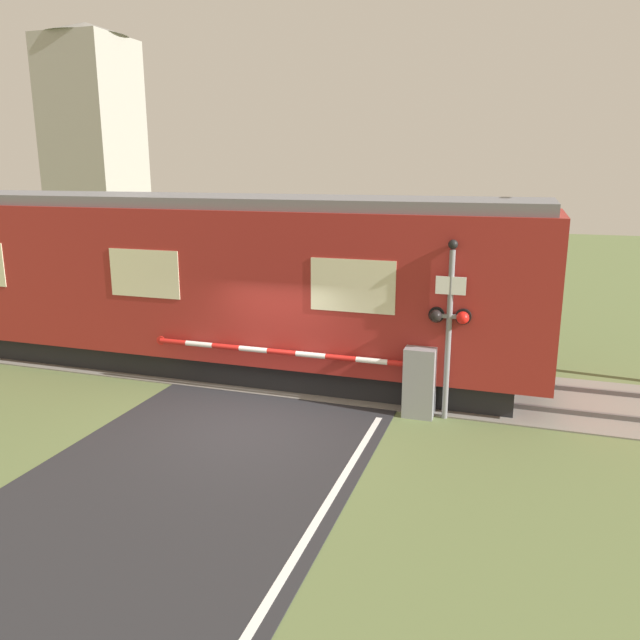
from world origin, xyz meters
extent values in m
plane|color=#5B6B3D|center=(0.00, 0.00, 0.00)|extent=(80.00, 80.00, 0.00)
cube|color=slate|center=(0.00, 3.06, 0.01)|extent=(36.00, 3.20, 0.03)
cube|color=#595451|center=(0.00, 2.34, 0.08)|extent=(36.00, 0.08, 0.10)
cube|color=#595451|center=(0.00, 3.78, 0.08)|extent=(36.00, 0.08, 0.10)
cube|color=black|center=(-3.18, 3.06, 0.30)|extent=(15.97, 2.57, 0.60)
cube|color=maroon|center=(-3.18, 3.06, 2.26)|extent=(17.36, 3.03, 3.32)
cube|color=slate|center=(-3.18, 3.06, 4.04)|extent=(17.01, 2.79, 0.24)
cube|color=beige|center=(1.60, 1.54, 2.51)|extent=(1.74, 0.02, 1.06)
cube|color=beige|center=(-3.18, 1.54, 2.51)|extent=(1.74, 0.02, 1.06)
cube|color=gray|center=(3.02, 1.39, 0.70)|extent=(0.60, 0.44, 1.40)
cylinder|color=gray|center=(3.02, 1.39, 1.05)|extent=(0.16, 0.16, 0.18)
cylinder|color=red|center=(2.70, 1.39, 1.05)|extent=(0.64, 0.11, 0.11)
cylinder|color=white|center=(2.05, 1.39, 1.05)|extent=(0.64, 0.11, 0.11)
cylinder|color=red|center=(1.41, 1.39, 1.05)|extent=(0.64, 0.11, 0.11)
cylinder|color=white|center=(0.77, 1.39, 1.05)|extent=(0.64, 0.11, 0.11)
cylinder|color=red|center=(0.13, 1.39, 1.05)|extent=(0.64, 0.11, 0.11)
cylinder|color=white|center=(-0.52, 1.39, 1.05)|extent=(0.64, 0.11, 0.11)
cylinder|color=red|center=(-1.16, 1.39, 1.05)|extent=(0.64, 0.11, 0.11)
cylinder|color=white|center=(-1.80, 1.39, 1.05)|extent=(0.64, 0.11, 0.11)
cylinder|color=red|center=(-2.44, 1.39, 1.05)|extent=(0.64, 0.11, 0.11)
cylinder|color=red|center=(-2.77, 1.39, 1.05)|extent=(0.20, 0.02, 0.20)
cylinder|color=gray|center=(3.53, 1.45, 1.66)|extent=(0.11, 0.11, 3.31)
cube|color=gray|center=(3.53, 1.45, 2.05)|extent=(0.62, 0.07, 0.07)
sphere|color=black|center=(3.27, 1.40, 2.05)|extent=(0.24, 0.24, 0.24)
sphere|color=red|center=(3.78, 1.40, 2.05)|extent=(0.24, 0.24, 0.24)
cylinder|color=black|center=(3.27, 1.51, 2.05)|extent=(0.30, 0.06, 0.30)
cylinder|color=black|center=(3.78, 1.51, 2.05)|extent=(0.30, 0.06, 0.30)
cube|color=white|center=(3.53, 1.41, 2.65)|extent=(0.56, 0.02, 0.34)
sphere|color=black|center=(3.53, 1.45, 3.41)|extent=(0.18, 0.18, 0.18)
cube|color=#9E998E|center=(-20.76, 23.20, 6.16)|extent=(4.60, 4.60, 12.32)
cone|color=slate|center=(-20.76, 23.20, 12.72)|extent=(5.06, 5.06, 0.80)
camera|label=1|loc=(4.77, -10.19, 4.78)|focal=35.00mm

